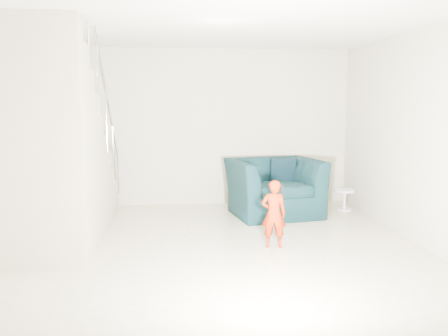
{
  "coord_description": "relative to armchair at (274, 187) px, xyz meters",
  "views": [
    {
      "loc": [
        -0.53,
        -5.5,
        1.79
      ],
      "look_at": [
        0.15,
        1.2,
        0.85
      ],
      "focal_mm": 38.0,
      "sensor_mm": 36.0,
      "label": 1
    }
  ],
  "objects": [
    {
      "name": "throw",
      "position": [
        -0.57,
        -0.08,
        0.11
      ],
      "size": [
        0.05,
        0.47,
        0.53
      ],
      "primitive_type": "cube",
      "color": "black",
      "rests_on": "armchair"
    },
    {
      "name": "ceiling",
      "position": [
        -1.02,
        -1.81,
        2.26
      ],
      "size": [
        5.5,
        5.5,
        0.0
      ],
      "primitive_type": "plane",
      "rotation": [
        3.14,
        0.0,
        0.0
      ],
      "color": "silver",
      "rests_on": "back_wall"
    },
    {
      "name": "back_wall",
      "position": [
        -1.02,
        0.94,
        0.91
      ],
      "size": [
        5.0,
        0.0,
        5.0
      ],
      "primitive_type": "plane",
      "rotation": [
        1.57,
        0.0,
        0.0
      ],
      "color": "beige",
      "rests_on": "floor"
    },
    {
      "name": "floor",
      "position": [
        -1.02,
        -1.81,
        -0.44
      ],
      "size": [
        5.5,
        5.5,
        0.0
      ],
      "primitive_type": "plane",
      "color": "tan",
      "rests_on": "ground"
    },
    {
      "name": "armchair",
      "position": [
        0.0,
        0.0,
        0.0
      ],
      "size": [
        1.55,
        1.41,
        0.89
      ],
      "primitive_type": "imported",
      "rotation": [
        0.0,
        0.0,
        0.18
      ],
      "color": "black",
      "rests_on": "floor"
    },
    {
      "name": "right_wall",
      "position": [
        1.48,
        -1.81,
        0.91
      ],
      "size": [
        0.0,
        5.5,
        5.5
      ],
      "primitive_type": "plane",
      "rotation": [
        1.57,
        0.0,
        -1.57
      ],
      "color": "beige",
      "rests_on": "floor"
    },
    {
      "name": "phone",
      "position": [
        -0.27,
        -1.74,
        0.29
      ],
      "size": [
        0.03,
        0.05,
        0.1
      ],
      "primitive_type": "cube",
      "rotation": [
        0.0,
        0.0,
        -0.17
      ],
      "color": "black",
      "rests_on": "toddler"
    },
    {
      "name": "staircase",
      "position": [
        -3.02,
        -1.26,
        0.5
      ],
      "size": [
        1.02,
        3.03,
        3.62
      ],
      "color": "#ADA089",
      "rests_on": "floor"
    },
    {
      "name": "side_table",
      "position": [
        1.23,
        0.18,
        -0.21
      ],
      "size": [
        0.35,
        0.35,
        0.35
      ],
      "color": "white",
      "rests_on": "floor"
    },
    {
      "name": "toddler",
      "position": [
        -0.36,
        -1.7,
        -0.02
      ],
      "size": [
        0.33,
        0.24,
        0.85
      ],
      "primitive_type": "imported",
      "rotation": [
        0.0,
        0.0,
        3.03
      ],
      "color": "#A31A05",
      "rests_on": "floor"
    },
    {
      "name": "front_wall",
      "position": [
        -1.02,
        -4.56,
        0.91
      ],
      "size": [
        5.0,
        0.0,
        5.0
      ],
      "primitive_type": "plane",
      "rotation": [
        -1.57,
        0.0,
        0.0
      ],
      "color": "beige",
      "rests_on": "floor"
    },
    {
      "name": "cushion",
      "position": [
        0.19,
        0.28,
        0.24
      ],
      "size": [
        0.4,
        0.19,
        0.4
      ],
      "primitive_type": "cube",
      "rotation": [
        0.21,
        0.0,
        0.0
      ],
      "color": "black",
      "rests_on": "armchair"
    }
  ]
}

